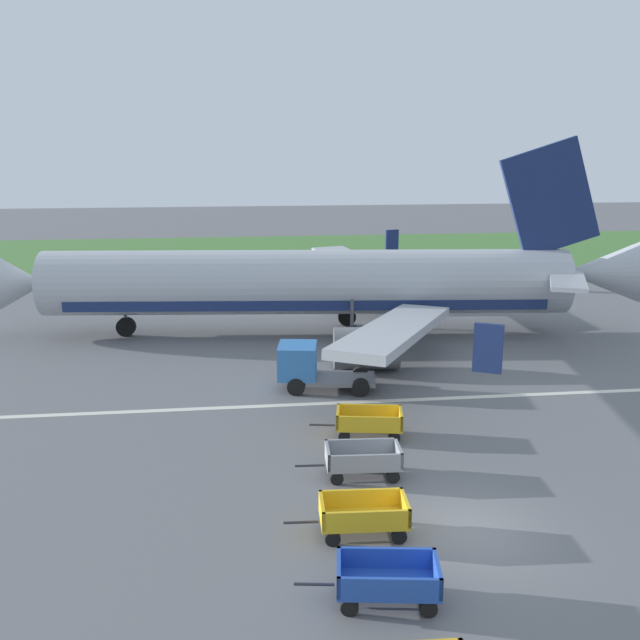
{
  "coord_description": "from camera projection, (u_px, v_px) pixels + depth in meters",
  "views": [
    {
      "loc": [
        -6.58,
        -18.21,
        10.99
      ],
      "look_at": [
        -2.61,
        14.58,
        2.8
      ],
      "focal_mm": 40.37,
      "sensor_mm": 36.0,
      "label": 1
    }
  ],
  "objects": [
    {
      "name": "airplane",
      "position": [
        324.0,
        284.0,
        41.44
      ],
      "size": [
        37.67,
        30.29,
        11.34
      ],
      "color": "#B2B7BC",
      "rests_on": "ground"
    },
    {
      "name": "grass_strip",
      "position": [
        299.0,
        254.0,
        72.46
      ],
      "size": [
        220.0,
        28.0,
        0.06
      ],
      "primitive_type": "cube",
      "color": "#477A38",
      "rests_on": "ground"
    },
    {
      "name": "baggage_cart_second_in_row",
      "position": [
        387.0,
        580.0,
        17.55
      ],
      "size": [
        3.62,
        1.75,
        1.07
      ],
      "color": "#234CB2",
      "rests_on": "ground"
    },
    {
      "name": "service_truck_beside_carts",
      "position": [
        308.0,
        366.0,
        32.65
      ],
      "size": [
        4.62,
        2.58,
        2.1
      ],
      "color": "slate",
      "rests_on": "ground"
    },
    {
      "name": "baggage_cart_fourth_in_row",
      "position": [
        363.0,
        460.0,
        24.18
      ],
      "size": [
        3.58,
        1.53,
        1.07
      ],
      "color": "gray",
      "rests_on": "ground"
    },
    {
      "name": "ground_plane",
      "position": [
        469.0,
        530.0,
        20.96
      ],
      "size": [
        220.0,
        220.0,
        0.0
      ],
      "primitive_type": "plane",
      "color": "slate"
    },
    {
      "name": "apron_stripe",
      "position": [
        390.0,
        401.0,
        31.39
      ],
      "size": [
        120.0,
        0.36,
        0.01
      ],
      "primitive_type": "cube",
      "color": "silver",
      "rests_on": "ground"
    },
    {
      "name": "baggage_cart_far_end",
      "position": [
        369.0,
        422.0,
        27.44
      ],
      "size": [
        3.62,
        1.82,
        1.07
      ],
      "color": "gold",
      "rests_on": "ground"
    },
    {
      "name": "baggage_cart_third_in_row",
      "position": [
        363.0,
        515.0,
        20.6
      ],
      "size": [
        3.58,
        1.53,
        1.07
      ],
      "color": "gold",
      "rests_on": "ground"
    }
  ]
}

